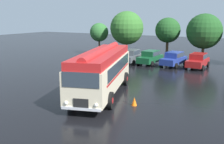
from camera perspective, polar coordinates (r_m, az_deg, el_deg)
ground_plane at (r=19.70m, az=-4.67°, el=-4.99°), size 120.00×120.00×0.00m
vintage_bus at (r=19.49m, az=-2.13°, el=0.61°), size 5.27×10.36×3.49m
car_near_left at (r=32.96m, az=4.16°, el=3.46°), size 2.08×4.26×1.66m
car_mid_left at (r=32.30m, az=8.33°, el=3.19°), size 2.21×4.32×1.66m
car_mid_right at (r=31.61m, az=13.30°, el=2.79°), size 2.36×4.38×1.66m
car_far_right at (r=31.13m, az=18.19°, el=2.37°), size 2.13×4.28×1.66m
tree_far_left at (r=40.19m, az=-2.93°, el=8.55°), size 2.82×2.82×4.77m
tree_left_of_centre at (r=37.88m, az=3.17°, el=9.54°), size 4.75×4.75×6.49m
tree_centre at (r=36.24m, az=12.18°, el=8.76°), size 3.36×3.36×5.60m
tree_right_of_centre at (r=34.99m, az=19.44°, el=8.32°), size 4.39×4.39×6.11m
traffic_cone at (r=17.37m, az=4.87°, el=-6.40°), size 0.36×0.36×0.55m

